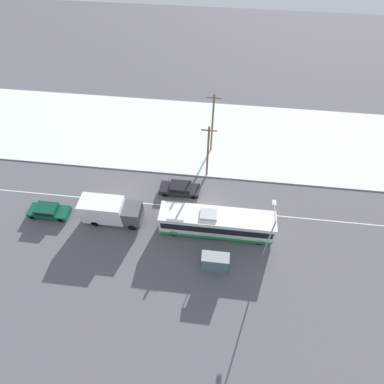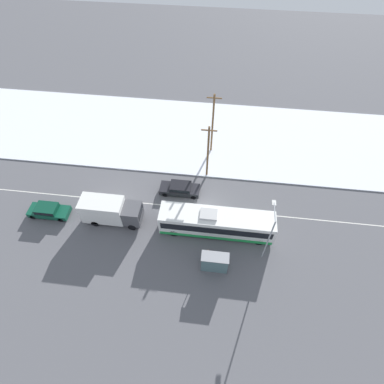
{
  "view_description": "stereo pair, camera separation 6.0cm",
  "coord_description": "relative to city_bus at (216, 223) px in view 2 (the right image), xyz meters",
  "views": [
    {
      "loc": [
        1.0,
        -20.39,
        28.79
      ],
      "look_at": [
        -1.5,
        1.26,
        1.4
      ],
      "focal_mm": 28.0,
      "sensor_mm": 36.0,
      "label": 1
    },
    {
      "loc": [
        1.06,
        -20.38,
        28.79
      ],
      "look_at": [
        -1.5,
        1.26,
        1.4
      ],
      "focal_mm": 28.0,
      "sensor_mm": 36.0,
      "label": 2
    }
  ],
  "objects": [
    {
      "name": "pedestrian_at_stop",
      "position": [
        -0.61,
        -3.5,
        -0.45
      ],
      "size": [
        0.64,
        0.29,
        1.79
      ],
      "color": "#23232D",
      "rests_on": "ground_plane"
    },
    {
      "name": "utility_pole_roadside",
      "position": [
        -1.72,
        8.16,
        2.55
      ],
      "size": [
        1.8,
        0.24,
        7.83
      ],
      "color": "brown",
      "rests_on": "ground_plane"
    },
    {
      "name": "parked_car_near_truck",
      "position": [
        -19.2,
        -0.05,
        -0.77
      ],
      "size": [
        4.62,
        1.8,
        1.42
      ],
      "color": "#0F4733",
      "rests_on": "ground_plane"
    },
    {
      "name": "box_truck",
      "position": [
        -11.74,
        0.09,
        0.23
      ],
      "size": [
        6.58,
        2.3,
        3.27
      ],
      "color": "silver",
      "rests_on": "ground_plane"
    },
    {
      "name": "ground_plane",
      "position": [
        -1.63,
        2.77,
        -1.55
      ],
      "size": [
        120.0,
        120.0,
        0.0
      ],
      "primitive_type": "plane",
      "color": "#56565B"
    },
    {
      "name": "lane_marking_center",
      "position": [
        -1.63,
        2.77,
        -1.55
      ],
      "size": [
        60.0,
        0.12,
        0.0
      ],
      "color": "silver",
      "rests_on": "ground_plane"
    },
    {
      "name": "bus_shelter",
      "position": [
        0.13,
        -4.68,
        0.12
      ],
      "size": [
        2.71,
        1.2,
        2.4
      ],
      "color": "gray",
      "rests_on": "ground_plane"
    },
    {
      "name": "city_bus",
      "position": [
        0.0,
        0.0,
        0.0
      ],
      "size": [
        12.24,
        2.57,
        3.17
      ],
      "color": "white",
      "rests_on": "ground_plane"
    },
    {
      "name": "utility_pole_snowlot",
      "position": [
        -1.54,
        12.77,
        3.07
      ],
      "size": [
        1.8,
        0.24,
        8.86
      ],
      "color": "brown",
      "rests_on": "ground_plane"
    },
    {
      "name": "snow_lot",
      "position": [
        -1.63,
        15.68,
        -1.49
      ],
      "size": [
        80.0,
        15.72,
        0.12
      ],
      "color": "silver",
      "rests_on": "ground_plane"
    },
    {
      "name": "streetlamp",
      "position": [
        5.04,
        -2.07,
        2.76
      ],
      "size": [
        0.36,
        2.51,
        6.75
      ],
      "color": "#9EA3A8",
      "rests_on": "ground_plane"
    },
    {
      "name": "sedan_car",
      "position": [
        -4.69,
        4.91,
        -0.77
      ],
      "size": [
        4.78,
        1.8,
        1.42
      ],
      "rotation": [
        0.0,
        0.0,
        3.14
      ],
      "color": "black",
      "rests_on": "ground_plane"
    }
  ]
}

